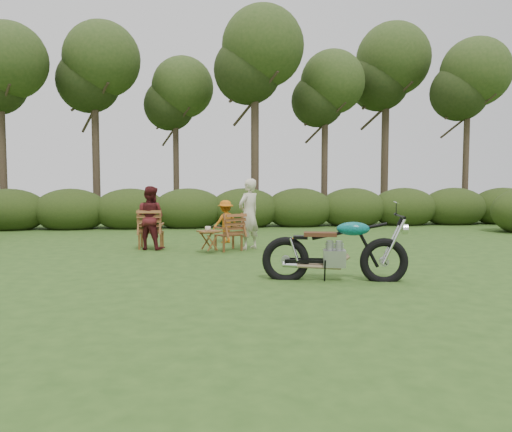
{
  "coord_description": "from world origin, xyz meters",
  "views": [
    {
      "loc": [
        -1.94,
        -8.74,
        1.7
      ],
      "look_at": [
        -0.51,
        2.01,
        0.9
      ],
      "focal_mm": 35.0,
      "sensor_mm": 36.0,
      "label": 1
    }
  ],
  "objects": [
    {
      "name": "motorcycle",
      "position": [
        0.46,
        -0.67,
        0.0
      ],
      "size": [
        2.44,
        1.37,
        1.31
      ],
      "primitive_type": null,
      "rotation": [
        0.0,
        0.0,
        -0.23
      ],
      "color": "#0DA9A3",
      "rests_on": "ground"
    },
    {
      "name": "lawn_chair_right",
      "position": [
        -1.04,
        3.08,
        0.0
      ],
      "size": [
        0.82,
        0.82,
        0.89
      ],
      "primitive_type": null,
      "rotation": [
        0.0,
        0.0,
        3.58
      ],
      "color": "brown",
      "rests_on": "ground"
    },
    {
      "name": "lawn_chair_left",
      "position": [
        -2.9,
        3.7,
        0.0
      ],
      "size": [
        0.69,
        0.69,
        0.96
      ],
      "primitive_type": null,
      "rotation": [
        0.0,
        0.0,
        3.1
      ],
      "color": "brown",
      "rests_on": "ground"
    },
    {
      "name": "tree_line",
      "position": [
        0.5,
        9.74,
        3.81
      ],
      "size": [
        22.52,
        11.62,
        8.14
      ],
      "color": "#382A1E",
      "rests_on": "ground"
    },
    {
      "name": "child",
      "position": [
        -1.0,
        4.55,
        0.0
      ],
      "size": [
        0.85,
        0.72,
        1.14
      ],
      "primitive_type": "imported",
      "rotation": [
        0.0,
        0.0,
        3.63
      ],
      "color": "#B95E11",
      "rests_on": "ground"
    },
    {
      "name": "cup",
      "position": [
        -1.54,
        2.7,
        0.57
      ],
      "size": [
        0.17,
        0.17,
        0.11
      ],
      "primitive_type": "imported",
      "rotation": [
        0.0,
        0.0,
        0.26
      ],
      "color": "#EFE1C5",
      "rests_on": "side_table"
    },
    {
      "name": "ground",
      "position": [
        0.0,
        0.0,
        0.0
      ],
      "size": [
        80.0,
        80.0,
        0.0
      ],
      "primitive_type": "plane",
      "color": "#284818",
      "rests_on": "ground"
    },
    {
      "name": "adult_a",
      "position": [
        -0.53,
        3.23,
        0.0
      ],
      "size": [
        0.74,
        0.71,
        1.72
      ],
      "primitive_type": "imported",
      "rotation": [
        0.0,
        0.0,
        3.83
      ],
      "color": "beige",
      "rests_on": "ground"
    },
    {
      "name": "side_table",
      "position": [
        -1.5,
        2.74,
        0.26
      ],
      "size": [
        0.63,
        0.59,
        0.52
      ],
      "primitive_type": null,
      "rotation": [
        0.0,
        0.0,
        0.41
      ],
      "color": "brown",
      "rests_on": "ground"
    },
    {
      "name": "adult_b",
      "position": [
        -2.9,
        3.51,
        0.0
      ],
      "size": [
        0.93,
        0.85,
        1.54
      ],
      "primitive_type": "imported",
      "rotation": [
        0.0,
        0.0,
        2.69
      ],
      "color": "#4F1618",
      "rests_on": "ground"
    }
  ]
}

